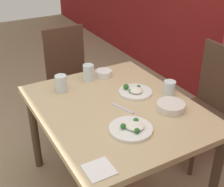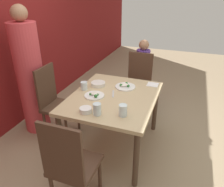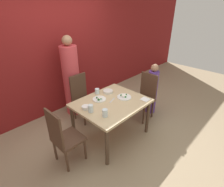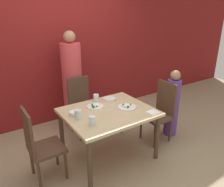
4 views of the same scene
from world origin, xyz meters
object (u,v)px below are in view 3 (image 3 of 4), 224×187
object	(u,v)px
chair_adult_spot	(82,97)
person_adult	(72,80)
bowl_curry	(108,91)
glass_water_tall	(105,113)
plate_rice_adult	(124,97)
person_child	(152,90)
chair_child_spot	(145,96)

from	to	relation	value
chair_adult_spot	person_adult	world-z (taller)	person_adult
chair_adult_spot	bowl_curry	size ratio (longest dim) A/B	5.33
person_adult	glass_water_tall	size ratio (longest dim) A/B	14.07
bowl_curry	glass_water_tall	size ratio (longest dim) A/B	1.51
person_adult	plate_rice_adult	world-z (taller)	person_adult
person_child	glass_water_tall	bearing A→B (deg)	-174.12
glass_water_tall	person_child	bearing A→B (deg)	5.88
person_adult	person_child	size ratio (longest dim) A/B	1.50
person_child	glass_water_tall	xyz separation A→B (m)	(-1.58, -0.16, 0.25)
chair_adult_spot	glass_water_tall	size ratio (longest dim) A/B	8.02
chair_child_spot	bowl_curry	bearing A→B (deg)	-115.68
chair_child_spot	bowl_curry	xyz separation A→B (m)	(-0.73, 0.35, 0.24)
plate_rice_adult	glass_water_tall	distance (m)	0.67
glass_water_tall	plate_rice_adult	bearing A→B (deg)	15.25
person_adult	bowl_curry	size ratio (longest dim) A/B	9.34
person_child	bowl_curry	bearing A→B (deg)	160.68
chair_child_spot	plate_rice_adult	xyz separation A→B (m)	(-0.67, 0.01, 0.23)
person_adult	plate_rice_adult	bearing A→B (deg)	-77.61
bowl_curry	person_adult	bearing A→B (deg)	102.84
chair_adult_spot	chair_child_spot	bearing A→B (deg)	-43.99
plate_rice_adult	bowl_curry	bearing A→B (deg)	101.20
person_child	plate_rice_adult	xyz separation A→B (m)	(-0.94, 0.01, 0.21)
chair_adult_spot	person_child	xyz separation A→B (m)	(1.21, -0.90, 0.02)
chair_child_spot	glass_water_tall	distance (m)	1.35
chair_adult_spot	glass_water_tall	bearing A→B (deg)	-109.47
chair_adult_spot	person_adult	size ratio (longest dim) A/B	0.57
person_adult	bowl_curry	bearing A→B (deg)	-77.16
chair_child_spot	glass_water_tall	size ratio (longest dim) A/B	8.02
chair_child_spot	plate_rice_adult	bearing A→B (deg)	-91.11
person_child	bowl_curry	distance (m)	1.09
chair_child_spot	person_adult	world-z (taller)	person_adult
chair_adult_spot	chair_child_spot	size ratio (longest dim) A/B	1.00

